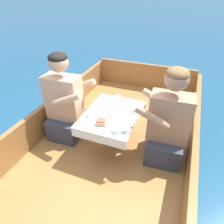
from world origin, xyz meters
name	(u,v)px	position (x,y,z in m)	size (l,w,h in m)	color
ground_plane	(112,161)	(0.00, 0.00, 0.00)	(60.00, 60.00, 0.00)	navy
boat_deck	(112,152)	(0.00, 0.00, 0.15)	(1.80, 3.33, 0.30)	#9E6B38
gunwale_port	(49,115)	(-0.87, 0.00, 0.49)	(0.06, 3.33, 0.38)	#936033
gunwale_starboard	(192,151)	(0.87, 0.00, 0.49)	(0.06, 3.33, 0.38)	#936033
bow_coaming	(146,76)	(0.00, 1.64, 0.52)	(1.68, 0.06, 0.43)	#936033
cockpit_table	(112,118)	(0.00, -0.01, 0.69)	(0.57, 0.75, 0.44)	#B2B2B7
person_port	(65,105)	(-0.58, -0.02, 0.73)	(0.54, 0.46, 1.03)	#333847
person_starboard	(168,124)	(0.58, 0.03, 0.72)	(0.54, 0.47, 1.02)	#333847
plate_sandwich	(101,124)	(-0.03, -0.23, 0.74)	(0.22, 0.22, 0.01)	silver
plate_bread	(126,105)	(0.09, 0.19, 0.74)	(0.20, 0.20, 0.01)	silver
sandwich	(101,122)	(-0.03, -0.23, 0.77)	(0.12, 0.12, 0.05)	tan
bowl_port_near	(106,102)	(-0.14, 0.16, 0.76)	(0.14, 0.14, 0.04)	silver
bowl_starboard_near	(118,129)	(0.16, -0.27, 0.76)	(0.12, 0.12, 0.04)	silver
coffee_cup_port	(113,112)	(0.02, -0.02, 0.77)	(0.09, 0.06, 0.06)	silver
coffee_cup_starboard	(91,113)	(-0.19, -0.14, 0.77)	(0.09, 0.06, 0.07)	silver
coffee_cup_center	(122,118)	(0.15, -0.10, 0.77)	(0.09, 0.07, 0.07)	silver
tin_can	(118,97)	(-0.05, 0.30, 0.77)	(0.07, 0.07, 0.05)	silver
utensil_knife_starboard	(126,100)	(0.05, 0.31, 0.74)	(0.12, 0.13, 0.00)	silver
utensil_fork_port	(128,130)	(0.25, -0.22, 0.74)	(0.08, 0.17, 0.00)	silver
utensil_fork_starboard	(137,109)	(0.23, 0.17, 0.74)	(0.09, 0.16, 0.00)	silver
utensil_spoon_starboard	(104,100)	(-0.20, 0.22, 0.74)	(0.17, 0.03, 0.01)	silver
utensil_knife_port	(125,116)	(0.14, 0.00, 0.74)	(0.08, 0.16, 0.00)	silver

